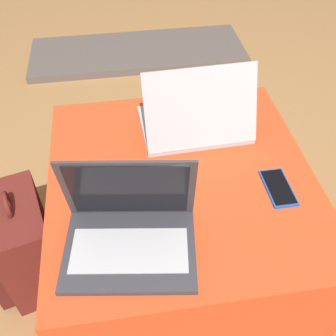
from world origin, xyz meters
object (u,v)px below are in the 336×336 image
laptop_far (196,119)px  laptop_near (130,229)px  cell_phone (278,188)px  backpack (23,246)px

laptop_far → laptop_near: bearing=56.0°
laptop_far → cell_phone: 0.35m
laptop_near → backpack: size_ratio=0.81×
backpack → laptop_far: bearing=91.3°
backpack → laptop_near: bearing=43.6°
laptop_near → backpack: bearing=156.5°
laptop_far → cell_phone: (0.19, -0.30, -0.05)m
laptop_near → laptop_far: 0.49m
laptop_far → backpack: laptop_far is taller
laptop_near → backpack: laptop_near is taller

